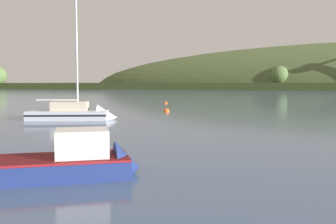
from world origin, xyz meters
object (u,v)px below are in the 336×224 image
fishing_boat_moored (65,166)px  mooring_buoy_foreground (166,111)px  sailboat_far_left (78,115)px  mooring_buoy_far_upstream (166,103)px

fishing_boat_moored → mooring_buoy_foreground: size_ratio=7.94×
fishing_boat_moored → mooring_buoy_foreground: fishing_boat_moored is taller
sailboat_far_left → mooring_buoy_foreground: bearing=49.2°
sailboat_far_left → mooring_buoy_foreground: (4.20, 12.92, -0.40)m
fishing_boat_moored → mooring_buoy_far_upstream: size_ratio=9.23×
fishing_boat_moored → sailboat_far_left: bearing=88.4°
mooring_buoy_foreground → sailboat_far_left: bearing=-108.0°
sailboat_far_left → fishing_boat_moored: (12.14, -19.23, -0.00)m
mooring_buoy_far_upstream → fishing_boat_moored: bearing=-73.6°
sailboat_far_left → fishing_boat_moored: sailboat_far_left is taller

